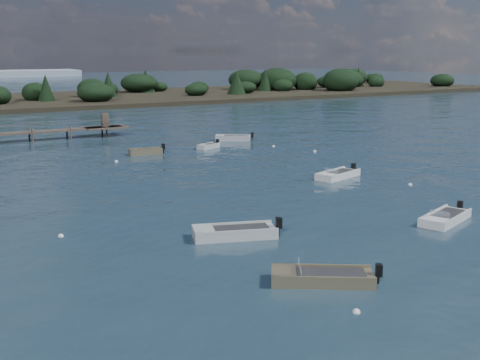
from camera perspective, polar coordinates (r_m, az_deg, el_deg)
ground at (r=84.74m, az=-17.71°, el=4.80°), size 400.00×400.00×0.00m
dinghy_extra_a at (r=68.63m, az=-0.67°, el=3.91°), size 4.17×3.46×1.21m
dinghy_mid_white_a at (r=38.08m, az=18.87°, el=-3.55°), size 4.68×2.99×1.09m
dinghy_mid_white_b at (r=49.05m, az=9.25°, el=0.39°), size 4.66×2.80×1.14m
tender_far_grey_b at (r=63.16m, az=-3.00°, el=3.15°), size 2.96×2.00×1.01m
tender_far_white at (r=60.11m, az=-8.94°, el=2.59°), size 3.63×1.74×1.22m
dinghy_mid_grey at (r=33.08m, az=-0.53°, el=-5.17°), size 4.99×3.10×1.25m
dinghy_near_olive at (r=27.11m, az=7.76°, el=-9.30°), size 4.67×3.84×1.18m
buoy_a at (r=24.49m, az=10.97°, el=-12.23°), size 0.32×0.32×0.32m
buoy_b at (r=39.36m, az=17.88°, el=-3.19°), size 0.32×0.32×0.32m
buoy_c at (r=34.70m, az=-16.62°, el=-5.15°), size 0.32×0.32×0.32m
buoy_d at (r=47.59m, az=15.84°, el=-0.46°), size 0.32×0.32×0.32m
buoy_e at (r=56.57m, az=-11.64°, el=1.71°), size 0.32×0.32×0.32m
buoy_extra_a at (r=64.32m, az=3.20°, el=3.18°), size 0.32×0.32×0.32m
buoy_extra_b at (r=61.55m, az=7.11°, el=2.70°), size 0.32×0.32×0.32m
far_headland at (r=129.82m, az=-10.90°, el=8.39°), size 190.00×40.00×5.80m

